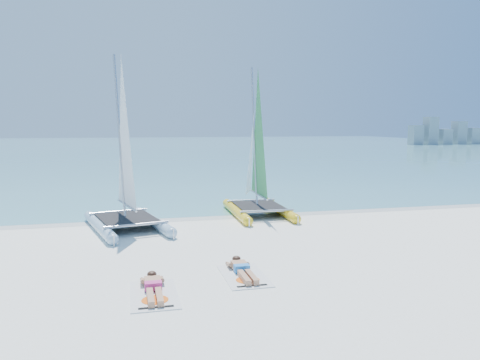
# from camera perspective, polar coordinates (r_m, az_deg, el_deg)

# --- Properties ---
(ground) EXTENTS (140.00, 140.00, 0.00)m
(ground) POSITION_cam_1_polar(r_m,az_deg,el_deg) (13.25, -2.26, -9.10)
(ground) COLOR white
(ground) RESTS_ON ground
(sea) EXTENTS (140.00, 115.00, 0.01)m
(sea) POSITION_cam_1_polar(r_m,az_deg,el_deg) (75.63, -11.70, 3.91)
(sea) COLOR #7BC4CD
(sea) RESTS_ON ground
(wet_sand_strip) EXTENTS (140.00, 1.40, 0.01)m
(wet_sand_strip) POSITION_cam_1_polar(r_m,az_deg,el_deg) (18.53, -5.61, -4.51)
(wet_sand_strip) COLOR silver
(wet_sand_strip) RESTS_ON ground
(distant_skyline) EXTENTS (14.00, 2.00, 5.00)m
(distant_skyline) POSITION_cam_1_polar(r_m,az_deg,el_deg) (93.33, 23.55, 5.20)
(distant_skyline) COLOR #8D929B
(distant_skyline) RESTS_ON ground
(catamaran_blue) EXTENTS (3.25, 5.04, 6.34)m
(catamaran_blue) POSITION_cam_1_polar(r_m,az_deg,el_deg) (16.69, -13.86, 0.63)
(catamaran_blue) COLOR #A3C8D6
(catamaran_blue) RESTS_ON ground
(catamaran_yellow) EXTENTS (2.25, 4.89, 6.20)m
(catamaran_yellow) POSITION_cam_1_polar(r_m,az_deg,el_deg) (19.12, 1.93, 1.76)
(catamaran_yellow) COLOR yellow
(catamaran_yellow) RESTS_ON ground
(towel_a) EXTENTS (1.00, 1.85, 0.02)m
(towel_a) POSITION_cam_1_polar(r_m,az_deg,el_deg) (10.45, -10.44, -13.58)
(towel_a) COLOR white
(towel_a) RESTS_ON ground
(sunbather_a) EXTENTS (0.37, 1.73, 0.26)m
(sunbather_a) POSITION_cam_1_polar(r_m,az_deg,el_deg) (10.59, -10.52, -12.67)
(sunbather_a) COLOR tan
(sunbather_a) RESTS_ON towel_a
(towel_b) EXTENTS (1.00, 1.85, 0.02)m
(towel_b) POSITION_cam_1_polar(r_m,az_deg,el_deg) (11.47, 0.50, -11.60)
(towel_b) COLOR white
(towel_b) RESTS_ON ground
(sunbather_b) EXTENTS (0.37, 1.73, 0.26)m
(sunbather_b) POSITION_cam_1_polar(r_m,az_deg,el_deg) (11.61, 0.27, -10.80)
(sunbather_b) COLOR tan
(sunbather_b) RESTS_ON towel_b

